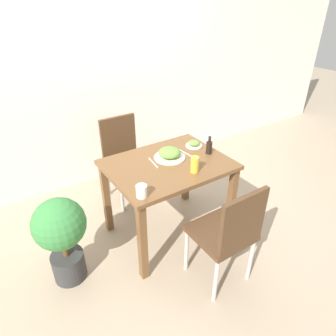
{
  "coord_description": "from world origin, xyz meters",
  "views": [
    {
      "loc": [
        -1.23,
        -1.87,
        2.03
      ],
      "look_at": [
        0.0,
        0.0,
        0.72
      ],
      "focal_mm": 32.0,
      "sensor_mm": 36.0,
      "label": 1
    }
  ],
  "objects_px": {
    "potted_plant_left": "(61,233)",
    "juice_glass": "(195,165)",
    "drink_cup": "(142,191)",
    "sauce_bottle": "(209,147)",
    "chair_near": "(229,232)",
    "side_plate": "(194,144)",
    "food_plate": "(170,154)",
    "chair_far": "(124,154)"
  },
  "relations": [
    {
      "from": "chair_near",
      "to": "potted_plant_left",
      "type": "relative_size",
      "value": 1.2
    },
    {
      "from": "drink_cup",
      "to": "sauce_bottle",
      "type": "relative_size",
      "value": 0.54
    },
    {
      "from": "sauce_bottle",
      "to": "potted_plant_left",
      "type": "height_order",
      "value": "sauce_bottle"
    },
    {
      "from": "chair_far",
      "to": "food_plate",
      "type": "xyz_separation_m",
      "value": [
        0.11,
        -0.72,
        0.29
      ]
    },
    {
      "from": "chair_far",
      "to": "potted_plant_left",
      "type": "xyz_separation_m",
      "value": [
        -0.92,
        -0.8,
        -0.05
      ]
    },
    {
      "from": "chair_far",
      "to": "potted_plant_left",
      "type": "height_order",
      "value": "chair_far"
    },
    {
      "from": "chair_far",
      "to": "potted_plant_left",
      "type": "distance_m",
      "value": 1.22
    },
    {
      "from": "chair_far",
      "to": "sauce_bottle",
      "type": "height_order",
      "value": "sauce_bottle"
    },
    {
      "from": "food_plate",
      "to": "side_plate",
      "type": "relative_size",
      "value": 1.77
    },
    {
      "from": "food_plate",
      "to": "potted_plant_left",
      "type": "relative_size",
      "value": 0.37
    },
    {
      "from": "chair_far",
      "to": "chair_near",
      "type": "bearing_deg",
      "value": -86.32
    },
    {
      "from": "food_plate",
      "to": "sauce_bottle",
      "type": "xyz_separation_m",
      "value": [
        0.35,
        -0.12,
        0.02
      ]
    },
    {
      "from": "potted_plant_left",
      "to": "sauce_bottle",
      "type": "bearing_deg",
      "value": -1.74
    },
    {
      "from": "chair_near",
      "to": "food_plate",
      "type": "height_order",
      "value": "chair_near"
    },
    {
      "from": "side_plate",
      "to": "juice_glass",
      "type": "height_order",
      "value": "juice_glass"
    },
    {
      "from": "chair_near",
      "to": "sauce_bottle",
      "type": "distance_m",
      "value": 0.83
    },
    {
      "from": "chair_far",
      "to": "side_plate",
      "type": "xyz_separation_m",
      "value": [
        0.43,
        -0.66,
        0.27
      ]
    },
    {
      "from": "chair_far",
      "to": "food_plate",
      "type": "distance_m",
      "value": 0.79
    },
    {
      "from": "drink_cup",
      "to": "sauce_bottle",
      "type": "bearing_deg",
      "value": 16.75
    },
    {
      "from": "chair_far",
      "to": "juice_glass",
      "type": "relative_size",
      "value": 6.8
    },
    {
      "from": "potted_plant_left",
      "to": "chair_near",
      "type": "bearing_deg",
      "value": -35.27
    },
    {
      "from": "food_plate",
      "to": "sauce_bottle",
      "type": "height_order",
      "value": "sauce_bottle"
    },
    {
      "from": "potted_plant_left",
      "to": "juice_glass",
      "type": "bearing_deg",
      "value": -11.99
    },
    {
      "from": "drink_cup",
      "to": "potted_plant_left",
      "type": "distance_m",
      "value": 0.71
    },
    {
      "from": "juice_glass",
      "to": "sauce_bottle",
      "type": "bearing_deg",
      "value": 31.14
    },
    {
      "from": "food_plate",
      "to": "chair_far",
      "type": "bearing_deg",
      "value": 98.75
    },
    {
      "from": "chair_near",
      "to": "drink_cup",
      "type": "height_order",
      "value": "chair_near"
    },
    {
      "from": "food_plate",
      "to": "side_plate",
      "type": "bearing_deg",
      "value": 11.53
    },
    {
      "from": "chair_near",
      "to": "chair_far",
      "type": "relative_size",
      "value": 1.0
    },
    {
      "from": "chair_near",
      "to": "juice_glass",
      "type": "xyz_separation_m",
      "value": [
        0.05,
        0.49,
        0.32
      ]
    },
    {
      "from": "side_plate",
      "to": "drink_cup",
      "type": "bearing_deg",
      "value": -151.53
    },
    {
      "from": "sauce_bottle",
      "to": "potted_plant_left",
      "type": "distance_m",
      "value": 1.43
    },
    {
      "from": "chair_near",
      "to": "chair_far",
      "type": "xyz_separation_m",
      "value": [
        -0.1,
        1.52,
        0.0
      ]
    },
    {
      "from": "chair_near",
      "to": "side_plate",
      "type": "height_order",
      "value": "chair_near"
    },
    {
      "from": "drink_cup",
      "to": "sauce_bottle",
      "type": "height_order",
      "value": "sauce_bottle"
    },
    {
      "from": "chair_near",
      "to": "side_plate",
      "type": "xyz_separation_m",
      "value": [
        0.33,
        0.87,
        0.27
      ]
    },
    {
      "from": "potted_plant_left",
      "to": "food_plate",
      "type": "bearing_deg",
      "value": 4.46
    },
    {
      "from": "food_plate",
      "to": "side_plate",
      "type": "distance_m",
      "value": 0.33
    },
    {
      "from": "side_plate",
      "to": "potted_plant_left",
      "type": "xyz_separation_m",
      "value": [
        -1.35,
        -0.15,
        -0.32
      ]
    },
    {
      "from": "drink_cup",
      "to": "side_plate",
      "type": "bearing_deg",
      "value": 28.47
    },
    {
      "from": "chair_near",
      "to": "potted_plant_left",
      "type": "bearing_deg",
      "value": -35.27
    },
    {
      "from": "chair_far",
      "to": "food_plate",
      "type": "height_order",
      "value": "chair_far"
    }
  ]
}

